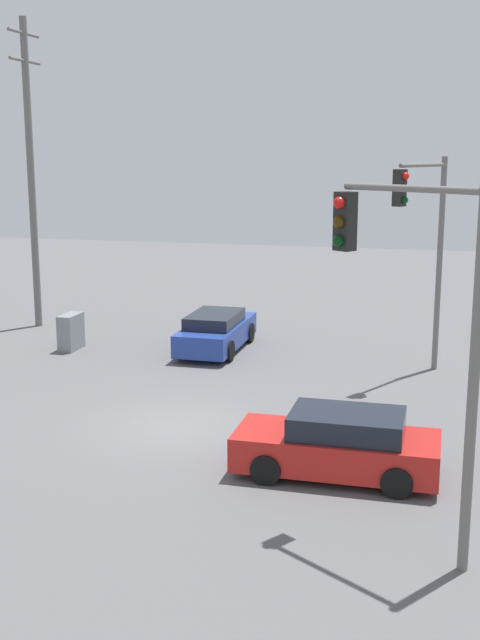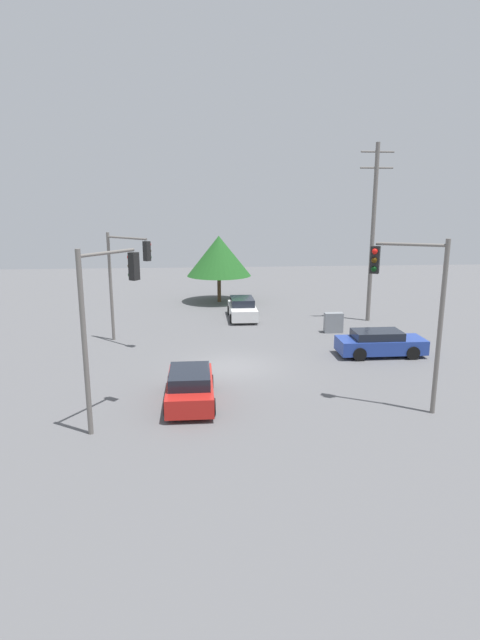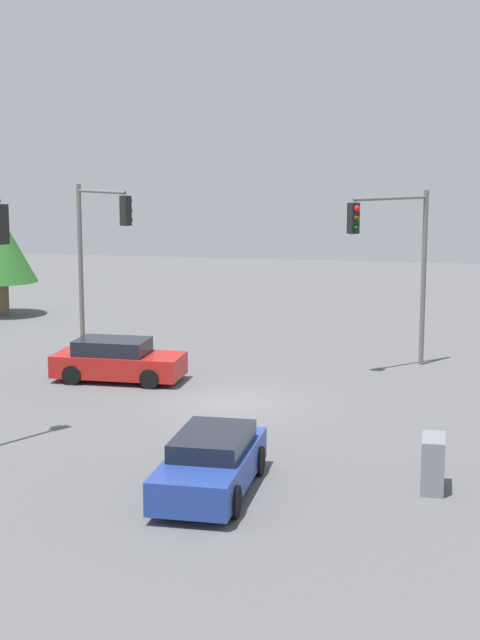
{
  "view_description": "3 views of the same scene",
  "coord_description": "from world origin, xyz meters",
  "px_view_note": "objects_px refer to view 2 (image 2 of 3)",
  "views": [
    {
      "loc": [
        18.48,
        6.48,
        6.91
      ],
      "look_at": [
        0.12,
        1.71,
        2.9
      ],
      "focal_mm": 45.0,
      "sensor_mm": 36.0,
      "label": 1
    },
    {
      "loc": [
        1.66,
        23.75,
        8.0
      ],
      "look_at": [
        -0.33,
        0.05,
        2.42
      ],
      "focal_mm": 28.0,
      "sensor_mm": 36.0,
      "label": 2
    },
    {
      "loc": [
        -29.05,
        -6.33,
        7.84
      ],
      "look_at": [
        -1.04,
        -0.51,
        2.82
      ],
      "focal_mm": 55.0,
      "sensor_mm": 36.0,
      "label": 3
    }
  ],
  "objects_px": {
    "sedan_white": "(242,309)",
    "traffic_signal_main": "(415,297)",
    "electrical_cabinet": "(333,323)",
    "sedan_red": "(190,386)",
    "traffic_signal_aux": "(125,270)",
    "sedan_blue": "(380,343)",
    "traffic_signal_cross": "(105,307)"
  },
  "relations": [
    {
      "from": "sedan_red",
      "to": "traffic_signal_aux",
      "type": "xyz_separation_m",
      "value": [
        3.73,
        -9.17,
        3.65
      ]
    },
    {
      "from": "electrical_cabinet",
      "to": "traffic_signal_cross",
      "type": "bearing_deg",
      "value": 46.32
    },
    {
      "from": "sedan_white",
      "to": "traffic_signal_aux",
      "type": "relative_size",
      "value": 0.69
    },
    {
      "from": "traffic_signal_main",
      "to": "traffic_signal_cross",
      "type": "relative_size",
      "value": 1.03
    },
    {
      "from": "sedan_red",
      "to": "sedan_blue",
      "type": "bearing_deg",
      "value": 29.47
    },
    {
      "from": "traffic_signal_main",
      "to": "traffic_signal_cross",
      "type": "bearing_deg",
      "value": 29.32
    },
    {
      "from": "electrical_cabinet",
      "to": "sedan_red",
      "type": "bearing_deg",
      "value": 50.3
    },
    {
      "from": "sedan_red",
      "to": "traffic_signal_main",
      "type": "height_order",
      "value": "traffic_signal_main"
    },
    {
      "from": "sedan_white",
      "to": "traffic_signal_cross",
      "type": "xyz_separation_m",
      "value": [
        6.41,
        16.81,
        3.72
      ]
    },
    {
      "from": "traffic_signal_main",
      "to": "traffic_signal_aux",
      "type": "relative_size",
      "value": 1.06
    },
    {
      "from": "traffic_signal_aux",
      "to": "electrical_cabinet",
      "type": "bearing_deg",
      "value": 51.39
    },
    {
      "from": "sedan_white",
      "to": "traffic_signal_aux",
      "type": "height_order",
      "value": "traffic_signal_aux"
    },
    {
      "from": "traffic_signal_cross",
      "to": "sedan_blue",
      "type": "bearing_deg",
      "value": -27.57
    },
    {
      "from": "traffic_signal_main",
      "to": "traffic_signal_aux",
      "type": "xyz_separation_m",
      "value": [
        12.31,
        -10.55,
        -0.18
      ]
    },
    {
      "from": "sedan_white",
      "to": "traffic_signal_main",
      "type": "height_order",
      "value": "traffic_signal_main"
    },
    {
      "from": "sedan_blue",
      "to": "electrical_cabinet",
      "type": "relative_size",
      "value": 3.63
    },
    {
      "from": "sedan_blue",
      "to": "electrical_cabinet",
      "type": "xyz_separation_m",
      "value": [
        1.18,
        -5.02,
        -0.05
      ]
    },
    {
      "from": "traffic_signal_aux",
      "to": "electrical_cabinet",
      "type": "height_order",
      "value": "traffic_signal_aux"
    },
    {
      "from": "sedan_blue",
      "to": "electrical_cabinet",
      "type": "bearing_deg",
      "value": -166.74
    },
    {
      "from": "sedan_blue",
      "to": "traffic_signal_aux",
      "type": "bearing_deg",
      "value": -104.13
    },
    {
      "from": "traffic_signal_cross",
      "to": "traffic_signal_aux",
      "type": "bearing_deg",
      "value": 37.23
    },
    {
      "from": "traffic_signal_cross",
      "to": "traffic_signal_aux",
      "type": "relative_size",
      "value": 1.03
    },
    {
      "from": "sedan_blue",
      "to": "traffic_signal_aux",
      "type": "height_order",
      "value": "traffic_signal_aux"
    },
    {
      "from": "sedan_red",
      "to": "electrical_cabinet",
      "type": "relative_size",
      "value": 3.45
    },
    {
      "from": "electrical_cabinet",
      "to": "sedan_blue",
      "type": "bearing_deg",
      "value": 103.26
    },
    {
      "from": "electrical_cabinet",
      "to": "traffic_signal_aux",
      "type": "bearing_deg",
      "value": 6.97
    },
    {
      "from": "sedan_white",
      "to": "traffic_signal_aux",
      "type": "xyz_separation_m",
      "value": [
        7.22,
        6.0,
        3.65
      ]
    },
    {
      "from": "sedan_blue",
      "to": "sedan_white",
      "type": "bearing_deg",
      "value": -145.2
    },
    {
      "from": "traffic_signal_cross",
      "to": "traffic_signal_aux",
      "type": "distance_m",
      "value": 10.85
    },
    {
      "from": "sedan_white",
      "to": "traffic_signal_aux",
      "type": "distance_m",
      "value": 10.07
    },
    {
      "from": "sedan_white",
      "to": "traffic_signal_main",
      "type": "distance_m",
      "value": 17.73
    },
    {
      "from": "traffic_signal_aux",
      "to": "sedan_red",
      "type": "bearing_deg",
      "value": -23.46
    }
  ]
}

